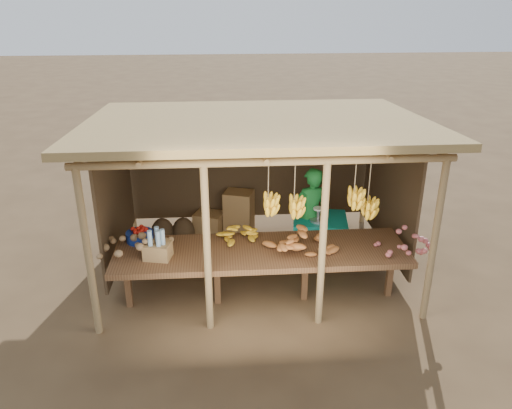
{
  "coord_description": "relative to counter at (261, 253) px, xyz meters",
  "views": [
    {
      "loc": [
        -0.51,
        -6.81,
        3.94
      ],
      "look_at": [
        0.0,
        0.0,
        1.05
      ],
      "focal_mm": 35.0,
      "sensor_mm": 36.0,
      "label": 1
    }
  ],
  "objects": [
    {
      "name": "potato_heap",
      "position": [
        -1.63,
        0.08,
        0.24
      ],
      "size": [
        1.13,
        0.93,
        0.37
      ],
      "primitive_type": null,
      "rotation": [
        0.0,
        0.0,
        -0.42
      ],
      "color": "olive",
      "rests_on": "counter"
    },
    {
      "name": "ground",
      "position": [
        -0.0,
        0.95,
        -0.74
      ],
      "size": [
        60.0,
        60.0,
        0.0
      ],
      "primitive_type": "plane",
      "color": "brown",
      "rests_on": "ground"
    },
    {
      "name": "banana_pile",
      "position": [
        -0.3,
        0.25,
        0.23
      ],
      "size": [
        0.55,
        0.36,
        0.34
      ],
      "primitive_type": null,
      "rotation": [
        0.0,
        0.0,
        -0.09
      ],
      "color": "gold",
      "rests_on": "counter"
    },
    {
      "name": "bottle_box",
      "position": [
        -1.34,
        -0.13,
        0.22
      ],
      "size": [
        0.38,
        0.32,
        0.42
      ],
      "color": "#9B7545",
      "rests_on": "counter"
    },
    {
      "name": "sweet_potato_heap",
      "position": [
        0.5,
        -0.09,
        0.24
      ],
      "size": [
        0.96,
        0.63,
        0.36
      ],
      "primitive_type": null,
      "rotation": [
        0.0,
        0.0,
        0.09
      ],
      "color": "#B0652D",
      "rests_on": "counter"
    },
    {
      "name": "carton_stack",
      "position": [
        -0.39,
        2.15,
        -0.4
      ],
      "size": [
        1.1,
        0.52,
        0.77
      ],
      "color": "#9B7545",
      "rests_on": "ground"
    },
    {
      "name": "tarp_crate",
      "position": [
        1.0,
        1.05,
        -0.34
      ],
      "size": [
        0.92,
        0.83,
        0.98
      ],
      "color": "brown",
      "rests_on": "ground"
    },
    {
      "name": "counter",
      "position": [
        0.0,
        0.0,
        0.0
      ],
      "size": [
        3.9,
        1.05,
        0.8
      ],
      "color": "brown",
      "rests_on": "ground"
    },
    {
      "name": "onion_heap",
      "position": [
        1.9,
        -0.24,
        0.24
      ],
      "size": [
        0.83,
        0.61,
        0.35
      ],
      "primitive_type": null,
      "rotation": [
        0.0,
        0.0,
        0.23
      ],
      "color": "#C05E5D",
      "rests_on": "counter"
    },
    {
      "name": "stall_structure",
      "position": [
        0.06,
        0.99,
        1.18
      ],
      "size": [
        4.7,
        3.5,
        2.43
      ],
      "color": "#94764C",
      "rests_on": "ground"
    },
    {
      "name": "tomato_basin",
      "position": [
        -1.65,
        0.38,
        0.14
      ],
      "size": [
        0.37,
        0.37,
        0.2
      ],
      "rotation": [
        0.0,
        0.0,
        0.05
      ],
      "color": "navy",
      "rests_on": "counter"
    },
    {
      "name": "vendor",
      "position": [
        0.86,
        1.1,
        0.04
      ],
      "size": [
        0.63,
        0.49,
        1.55
      ],
      "primitive_type": "imported",
      "rotation": [
        0.0,
        0.0,
        3.37
      ],
      "color": "#19722D",
      "rests_on": "ground"
    },
    {
      "name": "burlap_sacks",
      "position": [
        -1.35,
        1.87,
        -0.51
      ],
      "size": [
        0.74,
        0.39,
        0.53
      ],
      "color": "#473521",
      "rests_on": "ground"
    }
  ]
}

